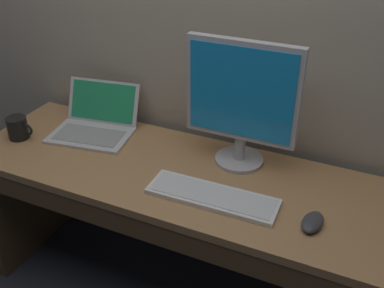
# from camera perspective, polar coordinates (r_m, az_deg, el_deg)

# --- Properties ---
(desk) EXTENTS (1.73, 0.59, 0.72)m
(desk) POSITION_cam_1_polar(r_m,az_deg,el_deg) (1.92, -2.69, -8.57)
(desk) COLOR #A87A4C
(desk) RESTS_ON ground
(laptop_silver) EXTENTS (0.40, 0.37, 0.20)m
(laptop_silver) POSITION_cam_1_polar(r_m,az_deg,el_deg) (2.09, -12.29, 2.59)
(laptop_silver) COLOR silver
(laptop_silver) RESTS_ON desk
(external_monitor) EXTENTS (0.44, 0.20, 0.52)m
(external_monitor) POSITION_cam_1_polar(r_m,az_deg,el_deg) (1.71, 6.36, 5.59)
(external_monitor) COLOR #B7B7BC
(external_monitor) RESTS_ON desk
(wired_keyboard) EXTENTS (0.49, 0.16, 0.02)m
(wired_keyboard) POSITION_cam_1_polar(r_m,az_deg,el_deg) (1.64, 2.61, -6.69)
(wired_keyboard) COLOR white
(wired_keyboard) RESTS_ON desk
(computer_mouse) EXTENTS (0.08, 0.13, 0.03)m
(computer_mouse) POSITION_cam_1_polar(r_m,az_deg,el_deg) (1.57, 15.13, -9.60)
(computer_mouse) COLOR #38383D
(computer_mouse) RESTS_ON desk
(coffee_mug) EXTENTS (0.13, 0.09, 0.10)m
(coffee_mug) POSITION_cam_1_polar(r_m,az_deg,el_deg) (2.13, -21.33, 1.92)
(coffee_mug) COLOR black
(coffee_mug) RESTS_ON desk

